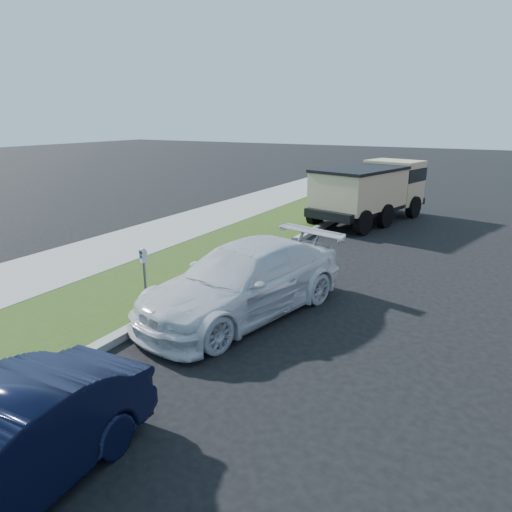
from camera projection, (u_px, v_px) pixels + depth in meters
The scene contains 5 objects.
ground at pixel (293, 327), 9.07m from camera, with size 120.00×120.00×0.00m, color black.
streetside at pixel (148, 258), 13.32m from camera, with size 6.12×50.00×0.15m.
parking_meter at pixel (144, 263), 9.83m from camera, with size 0.19×0.15×1.21m.
white_wagon at pixel (245, 279), 9.58m from camera, with size 2.06×5.06×1.47m, color silver.
dump_truck at pixel (372, 189), 18.12m from camera, with size 3.49×6.14×2.27m.
Camera 1 is at (3.39, -7.58, 3.99)m, focal length 32.00 mm.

